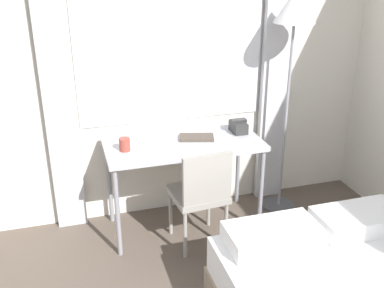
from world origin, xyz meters
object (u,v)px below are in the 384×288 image
(mug, at_px, (125,144))
(desk_chair, at_px, (201,191))
(standing_lamp, at_px, (294,28))
(book, at_px, (197,137))
(desk, at_px, (183,149))
(telephone, at_px, (238,126))

(mug, bearing_deg, desk_chair, -26.82)
(standing_lamp, xyz_separation_m, book, (-0.80, -0.01, -0.82))
(desk, xyz_separation_m, standing_lamp, (0.91, 0.04, 0.90))
(desk_chair, height_order, standing_lamp, standing_lamp)
(standing_lamp, xyz_separation_m, mug, (-1.38, -0.08, -0.79))
(desk_chair, distance_m, telephone, 0.68)
(desk_chair, height_order, book, desk_chair)
(standing_lamp, bearing_deg, telephone, 175.48)
(desk, xyz_separation_m, book, (0.12, 0.03, 0.08))
(desk_chair, xyz_separation_m, standing_lamp, (0.86, 0.35, 1.13))
(desk, relative_size, book, 4.09)
(telephone, bearing_deg, mug, -173.27)
(telephone, distance_m, mug, 0.97)
(telephone, height_order, mug, telephone)
(standing_lamp, xyz_separation_m, telephone, (-0.42, 0.03, -0.79))
(desk, height_order, desk_chair, desk_chair)
(mug, bearing_deg, book, 6.81)
(standing_lamp, relative_size, telephone, 11.17)
(desk, xyz_separation_m, desk_chair, (0.05, -0.30, -0.23))
(desk_chair, relative_size, book, 2.75)
(desk_chair, distance_m, book, 0.46)
(standing_lamp, bearing_deg, book, -179.22)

